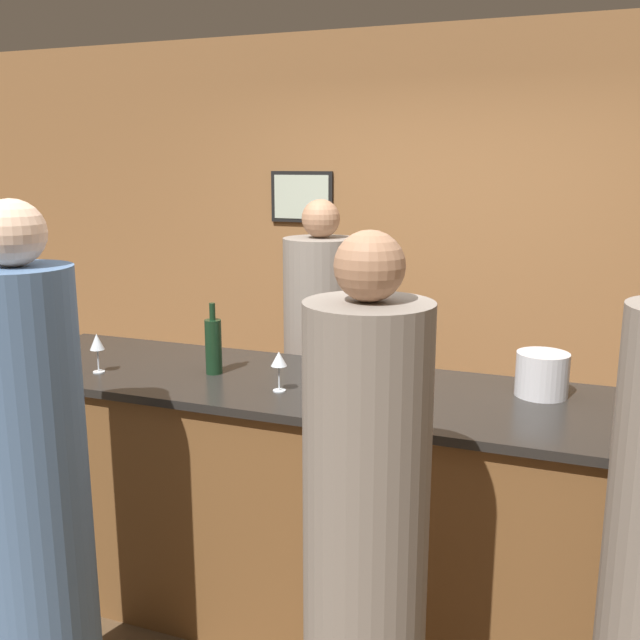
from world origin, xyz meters
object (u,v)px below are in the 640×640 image
at_px(bartender, 321,380).
at_px(wine_bottle_0, 213,345).
at_px(ice_bucket, 542,374).
at_px(guest_0, 365,565).
at_px(guest_1, 36,490).

xyz_separation_m(bartender, wine_bottle_0, (-0.19, -0.82, 0.38)).
xyz_separation_m(bartender, ice_bucket, (1.17, -0.63, 0.34)).
xyz_separation_m(wine_bottle_0, ice_bucket, (1.36, 0.19, -0.04)).
bearing_deg(bartender, guest_0, 114.59).
distance_m(bartender, wine_bottle_0, 0.92).
xyz_separation_m(bartender, guest_0, (0.77, -1.67, 0.01)).
bearing_deg(ice_bucket, wine_bottle_0, -172.14).
relative_size(guest_0, ice_bucket, 8.79).
distance_m(guest_1, ice_bucket, 1.93).
relative_size(guest_0, guest_1, 0.97).
relative_size(bartender, guest_1, 0.96).
height_order(bartender, wine_bottle_0, bartender).
bearing_deg(guest_0, ice_bucket, 68.75).
height_order(bartender, ice_bucket, bartender).
distance_m(guest_0, wine_bottle_0, 1.33).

